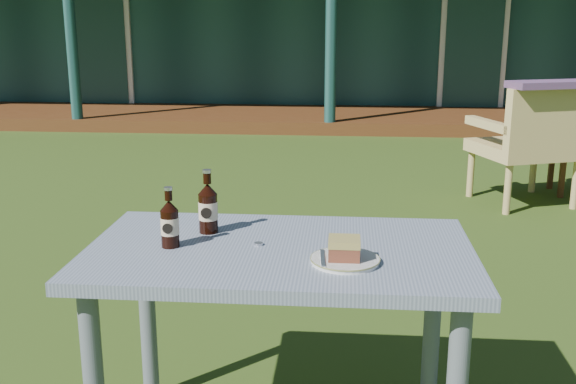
# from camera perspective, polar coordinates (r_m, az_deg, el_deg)

# --- Properties ---
(ground) EXTENTS (80.00, 80.00, 0.00)m
(ground) POSITION_cam_1_polar(r_m,az_deg,el_deg) (3.85, 1.67, -7.03)
(ground) COLOR #334916
(pavilion) EXTENTS (15.80, 8.30, 3.45)m
(pavilion) POSITION_cam_1_polar(r_m,az_deg,el_deg) (12.97, 4.19, 15.29)
(pavilion) COLOR #183F3B
(pavilion) RESTS_ON ground
(cafe_table) EXTENTS (1.20, 0.70, 0.72)m
(cafe_table) POSITION_cam_1_polar(r_m,az_deg,el_deg) (2.14, -0.69, -7.24)
(cafe_table) COLOR slate
(cafe_table) RESTS_ON ground
(plate) EXTENTS (0.20, 0.20, 0.01)m
(plate) POSITION_cam_1_polar(r_m,az_deg,el_deg) (1.98, 4.85, -5.75)
(plate) COLOR silver
(plate) RESTS_ON cafe_table
(cake_slice) EXTENTS (0.09, 0.09, 0.06)m
(cake_slice) POSITION_cam_1_polar(r_m,az_deg,el_deg) (1.96, 4.78, -4.75)
(cake_slice) COLOR brown
(cake_slice) RESTS_ON plate
(fork) EXTENTS (0.02, 0.14, 0.00)m
(fork) POSITION_cam_1_polar(r_m,az_deg,el_deg) (1.97, 2.95, -5.59)
(fork) COLOR silver
(fork) RESTS_ON plate
(cola_bottle_near) EXTENTS (0.06, 0.07, 0.21)m
(cola_bottle_near) POSITION_cam_1_polar(r_m,az_deg,el_deg) (2.24, -6.79, -1.32)
(cola_bottle_near) COLOR black
(cola_bottle_near) RESTS_ON cafe_table
(cola_bottle_far) EXTENTS (0.06, 0.06, 0.19)m
(cola_bottle_far) POSITION_cam_1_polar(r_m,az_deg,el_deg) (2.11, -9.99, -2.61)
(cola_bottle_far) COLOR black
(cola_bottle_far) RESTS_ON cafe_table
(bottle_cap) EXTENTS (0.03, 0.03, 0.01)m
(bottle_cap) POSITION_cam_1_polar(r_m,az_deg,el_deg) (2.12, -2.51, -4.41)
(bottle_cap) COLOR silver
(bottle_cap) RESTS_ON cafe_table
(armchair_left) EXTENTS (0.86, 0.84, 0.93)m
(armchair_left) POSITION_cam_1_polar(r_m,az_deg,el_deg) (5.46, 19.95, 4.23)
(armchair_left) COLOR tan
(armchair_left) RESTS_ON ground
(floral_throw) EXTENTS (0.69, 0.44, 0.05)m
(floral_throw) POSITION_cam_1_polar(r_m,az_deg,el_deg) (5.25, 21.52, 8.48)
(floral_throw) COLOR #5D3D63
(floral_throw) RESTS_ON armchair_left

